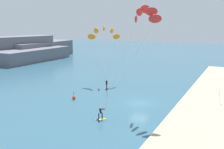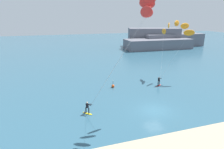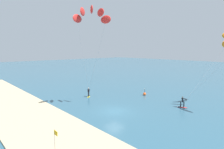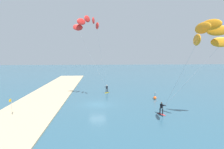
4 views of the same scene
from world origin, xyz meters
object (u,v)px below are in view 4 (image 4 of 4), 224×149
(beach_flag, at_px, (11,104))
(marker_buoy, at_px, (155,98))
(kitesurfer_nearshore, at_px, (88,26))
(kitesurfer_mid_water, at_px, (208,36))

(beach_flag, bearing_deg, marker_buoy, 109.65)
(marker_buoy, bearing_deg, kitesurfer_nearshore, -92.09)
(marker_buoy, bearing_deg, beach_flag, -70.35)
(kitesurfer_nearshore, bearing_deg, kitesurfer_mid_water, 43.96)
(kitesurfer_mid_water, relative_size, beach_flag, 5.22)
(kitesurfer_nearshore, bearing_deg, beach_flag, -50.06)
(kitesurfer_nearshore, xyz_separation_m, kitesurfer_mid_water, (13.42, 12.95, -2.90))
(kitesurfer_mid_water, relative_size, marker_buoy, 8.32)
(kitesurfer_mid_water, distance_m, beach_flag, 24.51)
(kitesurfer_nearshore, height_order, beach_flag, kitesurfer_nearshore)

